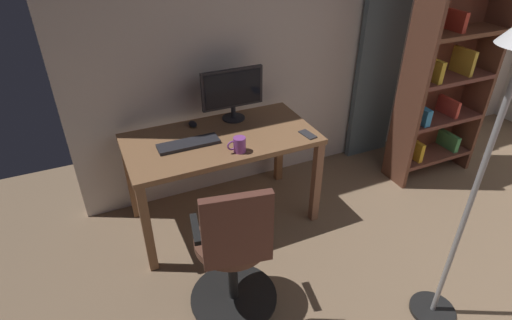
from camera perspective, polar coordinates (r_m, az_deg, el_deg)
back_room_partition at (r=3.81m, az=12.69°, el=19.95°), size 4.84×0.10×2.88m
curtain_left_panel at (r=4.48m, az=25.01°, el=17.43°), size 0.50×0.06×2.55m
curtain_right_panel at (r=3.98m, az=17.64°, el=17.31°), size 0.47×0.06×2.55m
desk at (r=3.05m, az=-4.91°, el=1.67°), size 1.40×0.72×0.76m
office_chair at (r=2.43m, az=-3.12°, el=-13.25°), size 0.56×0.56×1.01m
computer_monitor at (r=3.16m, az=-3.31°, el=9.64°), size 0.49×0.18×0.41m
computer_keyboard at (r=2.91m, az=-9.44°, el=2.26°), size 0.44×0.14×0.02m
computer_mouse at (r=3.17m, az=-8.87°, el=5.00°), size 0.06×0.10×0.04m
cell_phone_by_monitor at (r=3.03m, az=7.26°, el=3.58°), size 0.09×0.15×0.01m
mug_tea at (r=2.78m, az=-2.40°, el=2.16°), size 0.13×0.09×0.11m
bookshelf at (r=3.93m, az=24.85°, el=10.60°), size 0.82×0.30×1.91m
floor_lamp at (r=2.18m, az=31.25°, el=5.68°), size 0.28×0.28×1.85m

